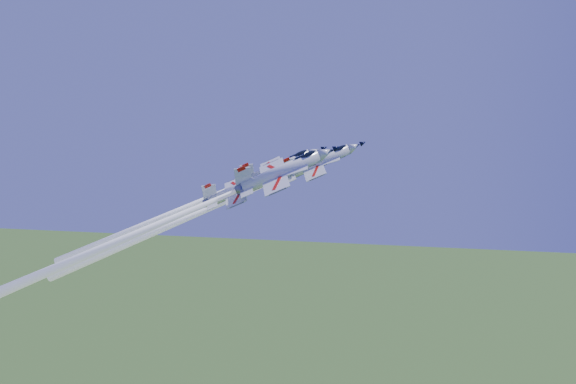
% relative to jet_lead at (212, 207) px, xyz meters
% --- Properties ---
extents(jet_lead, '(43.87, 19.40, 41.80)m').
position_rel_jet_lead_xyz_m(jet_lead, '(0.00, 0.00, 0.00)').
color(jet_lead, white).
extents(jet_left, '(38.83, 16.65, 33.82)m').
position_rel_jet_lead_xyz_m(jet_left, '(-2.97, 0.46, 0.69)').
color(jet_left, white).
extents(jet_right, '(47.22, 20.38, 43.60)m').
position_rel_jet_lead_xyz_m(jet_right, '(-5.25, -10.18, -0.67)').
color(jet_right, white).
extents(jet_slot, '(39.78, 17.07, 36.16)m').
position_rel_jet_lead_xyz_m(jet_slot, '(-9.16, -7.28, -2.44)').
color(jet_slot, white).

